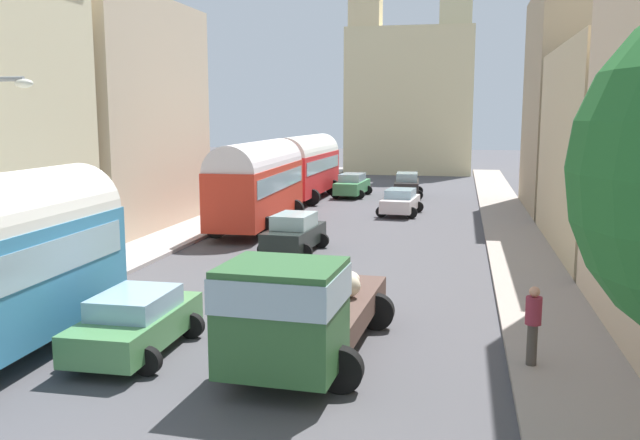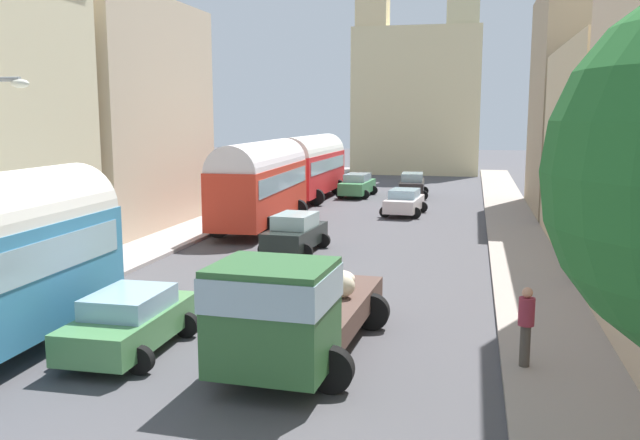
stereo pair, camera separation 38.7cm
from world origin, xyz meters
name	(u,v)px [view 2 (the right image)]	position (x,y,z in m)	size (l,w,h in m)	color
ground_plane	(360,226)	(0.00, 27.00, 0.00)	(154.00, 154.00, 0.00)	#4B4A4E
sidewalk_left	(220,220)	(-7.25, 27.00, 0.07)	(2.50, 70.00, 0.14)	#AEA3A0
sidewalk_right	(515,230)	(7.25, 27.00, 0.07)	(2.50, 70.00, 0.14)	#A2948A
building_left_2	(114,116)	(-11.38, 24.31, 5.32)	(5.75, 10.60, 10.64)	#C8B396
building_right_2	(622,150)	(10.83, 22.93, 4.01)	(4.66, 11.58, 8.01)	beige
building_right_3	(584,104)	(11.05, 34.43, 5.97)	(5.09, 9.70, 11.93)	tan
distant_church	(417,88)	(0.00, 58.25, 7.87)	(11.43, 6.15, 21.84)	beige
parked_bus_1	(261,180)	(-4.56, 25.59, 2.29)	(3.40, 9.72, 4.12)	red
parked_bus_2	(311,164)	(-4.83, 36.83, 2.27)	(3.32, 9.79, 4.08)	red
cargo_truck_0	(293,307)	(1.66, 8.41, 1.31)	(3.32, 6.87, 2.52)	#2F6032
car_0	(404,202)	(1.71, 31.21, 0.72)	(2.38, 3.94, 1.40)	silver
car_1	(412,185)	(1.42, 39.27, 0.81)	(2.28, 4.34, 1.61)	#272322
car_2	(130,321)	(-2.18, 8.48, 0.72)	(2.29, 3.91, 1.40)	#4F8B50
car_3	(295,233)	(-1.44, 20.19, 0.77)	(2.32, 3.86, 1.54)	black
car_4	(357,185)	(-2.17, 38.93, 0.77)	(2.36, 4.45, 1.52)	#459256
pedestrian_1	(526,324)	(6.45, 9.15, 1.05)	(0.45, 0.45, 1.83)	#4B433D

